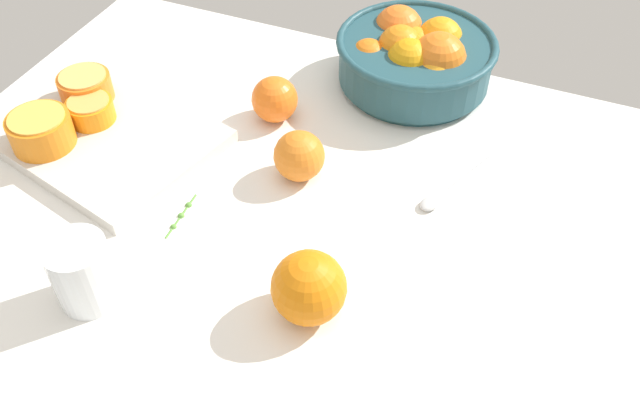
{
  "coord_description": "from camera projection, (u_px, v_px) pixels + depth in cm",
  "views": [
    {
      "loc": [
        22.33,
        -55.56,
        64.73
      ],
      "look_at": [
        -0.14,
        -1.99,
        5.72
      ],
      "focal_mm": 37.84,
      "sensor_mm": 36.0,
      "label": 1
    }
  ],
  "objects": [
    {
      "name": "orange_half_2",
      "position": [
        41.0,
        130.0,
        0.94
      ],
      "size": [
        8.8,
        8.8,
        4.86
      ],
      "color": "orange",
      "rests_on": "cutting_board"
    },
    {
      "name": "cutting_board",
      "position": [
        100.0,
        134.0,
        0.99
      ],
      "size": [
        37.76,
        30.77,
        1.97
      ],
      "primitive_type": "cube",
      "rotation": [
        0.0,
        0.0,
        -0.24
      ],
      "color": "beige",
      "rests_on": "ground_plane"
    },
    {
      "name": "juice_glass",
      "position": [
        84.0,
        276.0,
        0.77
      ],
      "size": [
        7.15,
        7.15,
        8.93
      ],
      "color": "white",
      "rests_on": "ground_plane"
    },
    {
      "name": "herb_sprig_0",
      "position": [
        181.0,
        214.0,
        0.89
      ],
      "size": [
        1.08,
        8.36,
        0.92
      ],
      "color": "#559038",
      "rests_on": "ground_plane"
    },
    {
      "name": "fruit_bowl",
      "position": [
        415.0,
        57.0,
        1.06
      ],
      "size": [
        25.11,
        25.11,
        10.93
      ],
      "color": "#234C56",
      "rests_on": "ground_plane"
    },
    {
      "name": "orange_half_0",
      "position": [
        85.0,
        87.0,
        1.02
      ],
      "size": [
        7.9,
        7.9,
        4.31
      ],
      "color": "orange",
      "rests_on": "cutting_board"
    },
    {
      "name": "orange_half_1",
      "position": [
        91.0,
        110.0,
        0.99
      ],
      "size": [
        6.79,
        6.79,
        3.49
      ],
      "color": "orange",
      "rests_on": "cutting_board"
    },
    {
      "name": "loose_orange_2",
      "position": [
        309.0,
        288.0,
        0.75
      ],
      "size": [
        8.64,
        8.64,
        8.64
      ],
      "primitive_type": "sphere",
      "color": "orange",
      "rests_on": "ground_plane"
    },
    {
      "name": "loose_orange_4",
      "position": [
        275.0,
        99.0,
        1.01
      ],
      "size": [
        6.99,
        6.99,
        6.99
      ],
      "primitive_type": "sphere",
      "color": "orange",
      "rests_on": "ground_plane"
    },
    {
      "name": "ground_plane",
      "position": [
        327.0,
        229.0,
        0.89
      ],
      "size": [
        117.43,
        81.58,
        3.0
      ],
      "primitive_type": "cube",
      "color": "white"
    },
    {
      "name": "loose_orange_3",
      "position": [
        299.0,
        156.0,
        0.92
      ],
      "size": [
        7.08,
        7.08,
        7.08
      ],
      "primitive_type": "sphere",
      "color": "orange",
      "rests_on": "ground_plane"
    },
    {
      "name": "spoon",
      "position": [
        446.0,
        191.0,
        0.91
      ],
      "size": [
        7.37,
        14.77,
        1.0
      ],
      "color": "silver",
      "rests_on": "ground_plane"
    }
  ]
}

